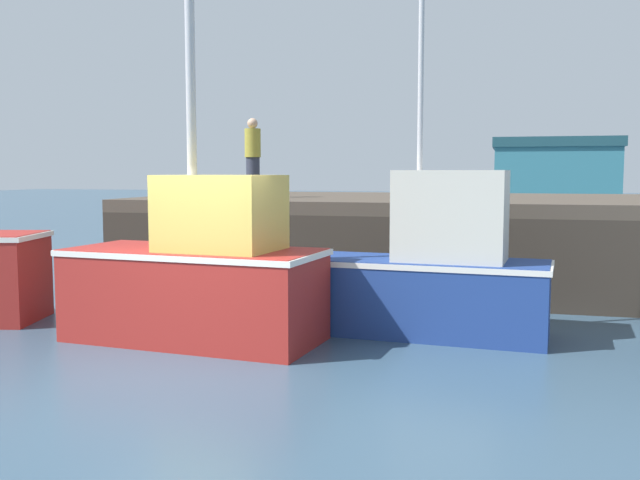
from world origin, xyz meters
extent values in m
cube|color=#334C60|center=(0.00, 0.00, -0.05)|extent=(120.00, 160.00, 0.10)
cube|color=#473D33|center=(2.43, 7.94, 1.73)|extent=(12.33, 6.42, 0.25)
cube|color=#312A23|center=(2.43, 4.85, 0.80)|extent=(12.33, 0.24, 1.61)
cylinder|color=#312A23|center=(-3.34, 4.94, 0.80)|extent=(0.33, 0.33, 1.61)
cylinder|color=#312A23|center=(2.43, 4.94, 0.80)|extent=(0.33, 0.33, 1.61)
cylinder|color=#312A23|center=(-1.27, 10.93, 0.80)|extent=(0.33, 0.33, 1.61)
cylinder|color=#312A23|center=(6.12, 10.93, 0.80)|extent=(0.33, 0.33, 1.61)
cylinder|color=#312A23|center=(-0.45, 4.94, 0.80)|extent=(5.80, 0.17, 1.45)
cube|color=maroon|center=(-0.29, 1.45, 0.66)|extent=(3.71, 1.92, 1.32)
cube|color=silver|center=(-0.29, 1.45, 1.27)|extent=(3.78, 1.95, 0.08)
cube|color=gold|center=(0.15, 1.41, 1.84)|extent=(1.66, 1.39, 1.04)
cylinder|color=#B7B7BC|center=(-0.29, 1.45, 3.79)|extent=(0.14, 0.14, 2.87)
cube|color=navy|center=(2.75, 2.66, 0.56)|extent=(3.82, 1.56, 1.12)
cube|color=silver|center=(2.75, 2.66, 1.07)|extent=(3.89, 1.59, 0.08)
cube|color=beige|center=(3.21, 2.62, 1.77)|extent=(1.64, 1.14, 1.31)
cylinder|color=#B7B7BC|center=(2.75, 2.66, 3.91)|extent=(0.08, 0.08, 2.96)
cylinder|color=#2D3342|center=(-1.25, 6.58, 2.29)|extent=(0.29, 0.29, 0.86)
cylinder|color=#9E9333|center=(-1.25, 6.58, 3.02)|extent=(0.34, 0.34, 0.60)
sphere|color=tan|center=(-1.25, 6.58, 3.43)|extent=(0.22, 0.22, 0.22)
cube|color=#2D6B7A|center=(6.43, 32.27, 1.83)|extent=(6.10, 5.49, 3.66)
cube|color=#1B4049|center=(6.43, 32.27, 3.91)|extent=(6.35, 5.71, 0.50)
camera|label=1|loc=(3.98, -7.84, 2.40)|focal=40.13mm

